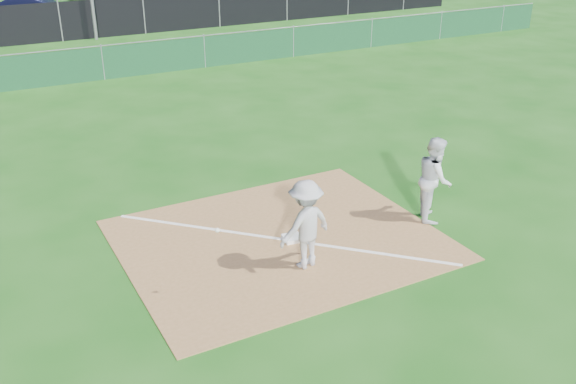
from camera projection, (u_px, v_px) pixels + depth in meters
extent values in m
plane|color=#154E10|center=(145.00, 116.00, 19.81)|extent=(90.00, 90.00, 0.00)
cube|color=olive|center=(280.00, 240.00, 12.61)|extent=(6.00, 5.00, 0.02)
cube|color=white|center=(280.00, 239.00, 12.60)|extent=(5.01, 5.01, 0.01)
cube|color=#103B1F|center=(103.00, 64.00, 23.56)|extent=(44.00, 0.05, 1.20)
cube|color=black|center=(60.00, 22.00, 29.84)|extent=(46.00, 0.04, 1.80)
cube|color=black|center=(45.00, 25.00, 34.21)|extent=(46.00, 9.00, 0.01)
cube|color=white|center=(293.00, 238.00, 12.57)|extent=(0.40, 0.40, 0.07)
imported|color=#BCBCBE|center=(306.00, 224.00, 11.37)|extent=(1.18, 0.82, 1.67)
sphere|color=white|center=(217.00, 230.00, 10.29)|extent=(0.08, 0.08, 0.08)
imported|color=silver|center=(434.00, 179.00, 13.14)|extent=(1.03, 1.09, 1.78)
imported|color=black|center=(36.00, 10.00, 33.67)|extent=(4.90, 3.06, 1.52)
imported|color=black|center=(165.00, 8.00, 35.45)|extent=(4.53, 3.03, 1.22)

